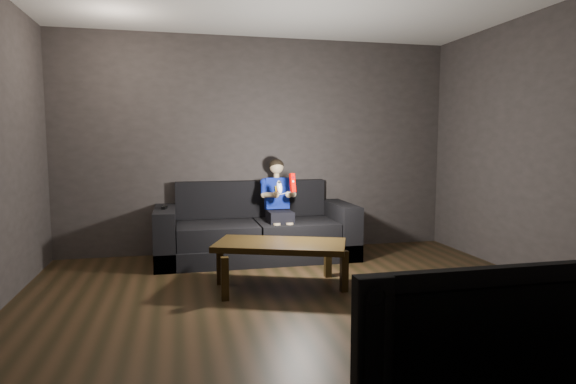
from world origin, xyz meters
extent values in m
plane|color=black|center=(0.00, 0.00, 0.00)|extent=(5.00, 5.00, 0.00)
cube|color=#342E2D|center=(0.00, 2.50, 1.35)|extent=(5.00, 0.04, 2.70)
cube|color=#342E2D|center=(0.00, -2.50, 1.35)|extent=(5.00, 0.04, 2.70)
cube|color=black|center=(-0.12, 2.08, 0.10)|extent=(2.36, 1.02, 0.20)
cube|color=black|center=(-0.60, 1.97, 0.33)|extent=(0.92, 0.72, 0.25)
cube|color=black|center=(0.35, 1.97, 0.33)|extent=(0.92, 0.72, 0.25)
cube|color=black|center=(-0.12, 2.47, 0.68)|extent=(1.88, 0.24, 0.46)
cube|color=black|center=(-1.18, 2.08, 0.32)|extent=(0.24, 1.02, 0.64)
cube|color=black|center=(0.93, 2.08, 0.32)|extent=(0.24, 1.02, 0.64)
cube|color=black|center=(0.14, 1.95, 0.52)|extent=(0.28, 0.36, 0.13)
cube|color=#0914A1|center=(0.14, 2.14, 0.77)|extent=(0.28, 0.20, 0.40)
cube|color=yellow|center=(0.14, 2.06, 0.83)|extent=(0.09, 0.09, 0.09)
cube|color=#C00006|center=(0.14, 2.06, 0.83)|extent=(0.06, 0.06, 0.06)
cylinder|color=#DCBA87|center=(0.14, 2.14, 0.99)|extent=(0.07, 0.07, 0.06)
sphere|color=#DCBA87|center=(0.14, 2.14, 1.10)|extent=(0.17, 0.17, 0.17)
ellipsoid|color=black|center=(0.14, 2.15, 1.12)|extent=(0.18, 0.18, 0.15)
cylinder|color=#0914A1|center=(-0.03, 2.08, 0.84)|extent=(0.08, 0.21, 0.18)
cylinder|color=#0914A1|center=(0.32, 2.08, 0.84)|extent=(0.08, 0.21, 0.18)
cylinder|color=#DCBA87|center=(0.02, 1.93, 0.80)|extent=(0.13, 0.22, 0.10)
cylinder|color=#DCBA87|center=(0.27, 1.93, 0.80)|extent=(0.13, 0.22, 0.10)
sphere|color=#DCBA87|center=(0.07, 1.84, 0.79)|extent=(0.08, 0.08, 0.08)
sphere|color=#DCBA87|center=(0.22, 1.84, 0.79)|extent=(0.08, 0.08, 0.08)
cylinder|color=#DCBA87|center=(0.07, 1.76, 0.31)|extent=(0.08, 0.08, 0.32)
cylinder|color=#DCBA87|center=(0.22, 1.76, 0.31)|extent=(0.08, 0.08, 0.32)
cube|color=#D90500|center=(0.22, 1.64, 0.94)|extent=(0.07, 0.09, 0.22)
cube|color=maroon|center=(0.22, 1.61, 1.00)|extent=(0.04, 0.02, 0.03)
cylinder|color=silver|center=(0.22, 1.61, 0.93)|extent=(0.02, 0.01, 0.02)
ellipsoid|color=silver|center=(0.07, 1.64, 0.90)|extent=(0.09, 0.11, 0.16)
cylinder|color=black|center=(0.07, 1.60, 0.96)|extent=(0.03, 0.01, 0.03)
cube|color=black|center=(-1.18, 2.03, 0.66)|extent=(0.07, 0.17, 0.03)
cube|color=black|center=(-1.18, 2.08, 0.67)|extent=(0.02, 0.02, 0.00)
cube|color=black|center=(-0.09, 0.84, 0.42)|extent=(1.36, 1.01, 0.06)
cube|color=black|center=(-0.64, 0.59, 0.19)|extent=(0.07, 0.07, 0.39)
cube|color=black|center=(0.47, 0.59, 0.19)|extent=(0.07, 0.07, 0.39)
cube|color=black|center=(-0.64, 1.09, 0.19)|extent=(0.07, 0.07, 0.39)
cube|color=black|center=(0.47, 1.09, 0.19)|extent=(0.07, 0.07, 0.39)
imported|color=black|center=(-0.08, -2.27, 0.76)|extent=(0.98, 0.13, 0.56)
camera|label=1|loc=(-1.03, -3.57, 1.40)|focal=30.00mm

